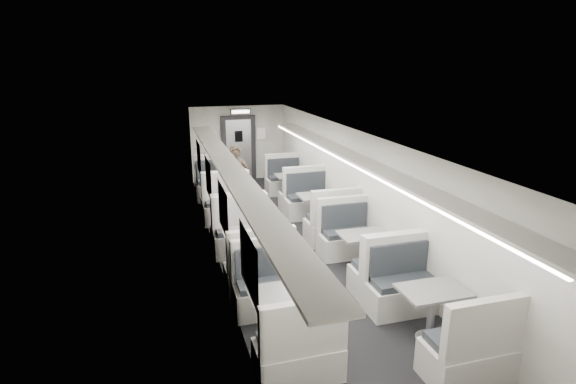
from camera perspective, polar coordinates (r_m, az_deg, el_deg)
room at (r=8.95m, az=0.36°, el=-0.36°), size 3.24×12.24×2.64m
booth_left_a at (r=11.99m, az=-8.59°, el=-0.10°), size 1.14×2.32×1.24m
booth_left_b at (r=10.15m, az=-7.09°, el=-3.13°), size 1.13×2.29×1.22m
booth_left_c at (r=8.39m, az=-4.96°, el=-7.38°), size 1.12×2.28×1.22m
booth_left_d at (r=6.45m, az=-0.87°, el=-15.36°), size 1.06×2.16×1.15m
booth_right_a at (r=12.46m, az=0.50°, el=0.58°), size 1.06×2.15×1.15m
booth_right_b at (r=10.44m, az=3.98°, el=-2.44°), size 1.15×2.33×1.24m
booth_right_c at (r=8.42m, az=9.53°, el=-7.59°), size 1.08×2.18×1.17m
booth_right_d at (r=6.74m, az=17.72°, el=-14.55°), size 1.10×2.24×1.20m
passenger at (r=11.53m, az=-6.55°, el=1.64°), size 0.73×0.59×1.73m
window_a at (r=11.91m, az=-11.25°, el=4.30°), size 0.02×1.18×0.84m
window_b at (r=9.77m, az=-10.06°, el=1.74°), size 0.02×1.18×0.84m
window_c at (r=7.67m, az=-8.22°, el=-2.24°), size 0.02×1.18×0.84m
window_d at (r=5.65m, az=-5.00°, el=-9.12°), size 0.02×1.18×0.84m
luggage_rack_left at (r=8.22m, az=-7.39°, el=3.15°), size 0.46×10.40×0.09m
luggage_rack_right at (r=8.93m, az=8.62°, el=4.15°), size 0.46×10.40×0.09m
vestibule_door at (r=14.62m, az=-6.27°, el=5.49°), size 1.10×0.13×2.10m
exit_sign at (r=13.96m, az=-6.07°, el=10.13°), size 0.62×0.12×0.16m
wall_notice at (r=14.67m, az=-3.41°, el=7.42°), size 0.32×0.02×0.40m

